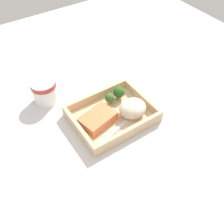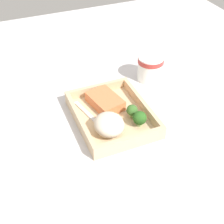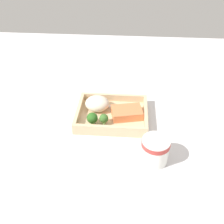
{
  "view_description": "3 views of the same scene",
  "coord_description": "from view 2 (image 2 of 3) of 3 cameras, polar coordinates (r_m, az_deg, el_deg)",
  "views": [
    {
      "loc": [
        -31.7,
        -47.32,
        63.44
      ],
      "look_at": [
        0.0,
        0.0,
        2.7
      ],
      "focal_mm": 42.0,
      "sensor_mm": 36.0,
      "label": 1
    },
    {
      "loc": [
        61.55,
        -25.57,
        58.9
      ],
      "look_at": [
        0.0,
        0.0,
        2.7
      ],
      "focal_mm": 50.0,
      "sensor_mm": 36.0,
      "label": 2
    },
    {
      "loc": [
        -5.76,
        74.67,
        60.3
      ],
      "look_at": [
        0.0,
        0.0,
        2.7
      ],
      "focal_mm": 42.0,
      "sensor_mm": 36.0,
      "label": 3
    }
  ],
  "objects": [
    {
      "name": "broccoli_floret_1",
      "position": [
        0.84,
        5.08,
        -1.15
      ],
      "size": [
        3.83,
        3.83,
        4.56
      ],
      "color": "#87A166",
      "rests_on": "takeout_tray"
    },
    {
      "name": "ground_plane",
      "position": [
        0.9,
        0.0,
        -1.81
      ],
      "size": [
        160.0,
        160.0,
        2.0
      ],
      "primitive_type": "cube",
      "color": "silver"
    },
    {
      "name": "mashed_potatoes",
      "position": [
        0.82,
        -0.54,
        -2.32
      ],
      "size": [
        8.87,
        7.92,
        5.34
      ],
      "primitive_type": "ellipsoid",
      "color": "beige",
      "rests_on": "takeout_tray"
    },
    {
      "name": "broccoli_floret_2",
      "position": [
        0.87,
        3.68,
        0.27
      ],
      "size": [
        3.19,
        3.19,
        4.02
      ],
      "color": "#779D5B",
      "rests_on": "takeout_tray"
    },
    {
      "name": "tray_rim",
      "position": [
        0.87,
        0.0,
        -0.05
      ],
      "size": [
        25.4,
        20.15,
        2.82
      ],
      "color": "#CFB188",
      "rests_on": "takeout_tray"
    },
    {
      "name": "fork",
      "position": [
        0.87,
        -3.62,
        -1.14
      ],
      "size": [
        15.75,
        5.29,
        0.44
      ],
      "color": "silver",
      "rests_on": "takeout_tray"
    },
    {
      "name": "takeout_tray",
      "position": [
        0.89,
        0.0,
        -1.04
      ],
      "size": [
        25.4,
        20.15,
        1.2
      ],
      "primitive_type": "cube",
      "color": "#CFB188",
      "rests_on": "ground_plane"
    },
    {
      "name": "paper_cup",
      "position": [
        1.04,
        7.0,
        8.18
      ],
      "size": [
        8.44,
        8.44,
        8.25
      ],
      "color": "white",
      "rests_on": "ground_plane"
    },
    {
      "name": "salmon_fillet",
      "position": [
        0.91,
        -1.28,
        2.01
      ],
      "size": [
        12.04,
        9.39,
        3.02
      ],
      "primitive_type": "cube",
      "rotation": [
        0.0,
        0.0,
        0.22
      ],
      "color": "#E37848",
      "rests_on": "takeout_tray"
    },
    {
      "name": "receipt_slip",
      "position": [
        0.74,
        2.8,
        -12.09
      ],
      "size": [
        11.08,
        15.02,
        0.24
      ],
      "primitive_type": "cube",
      "rotation": [
        0.0,
        0.0,
        -0.21
      ],
      "color": "white",
      "rests_on": "ground_plane"
    }
  ]
}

